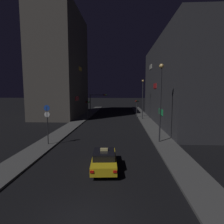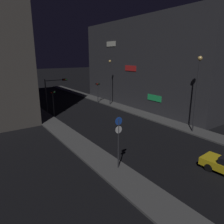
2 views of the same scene
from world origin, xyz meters
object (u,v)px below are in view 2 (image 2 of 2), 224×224
at_px(traffic_light_left_kerb, 53,98).
at_px(street_lamp_far_block, 110,77).
at_px(street_lamp_near_block, 197,83).
at_px(traffic_light_right_kerb, 98,89).
at_px(traffic_light_overhead, 54,88).
at_px(sign_pole_left, 118,138).

distance_m(traffic_light_left_kerb, street_lamp_far_block, 11.49).
xyz_separation_m(street_lamp_near_block, street_lamp_far_block, (-0.06, 17.41, -0.77)).
xyz_separation_m(traffic_light_left_kerb, traffic_light_right_kerb, (10.23, 4.15, 0.01)).
relative_size(traffic_light_overhead, sign_pole_left, 1.25).
bearing_deg(traffic_light_overhead, traffic_light_left_kerb, -113.79).
distance_m(traffic_light_overhead, traffic_light_right_kerb, 8.95).
distance_m(traffic_light_left_kerb, sign_pole_left, 17.75).
distance_m(traffic_light_overhead, street_lamp_far_block, 10.02).
xyz_separation_m(traffic_light_left_kerb, street_lamp_near_block, (11.23, -16.03, 3.08)).
xyz_separation_m(traffic_light_right_kerb, street_lamp_near_block, (0.99, -20.17, 3.07)).
height_order(traffic_light_left_kerb, street_lamp_far_block, street_lamp_far_block).
bearing_deg(traffic_light_right_kerb, sign_pole_left, -117.34).
xyz_separation_m(traffic_light_overhead, traffic_light_right_kerb, (8.84, 0.99, -1.00)).
distance_m(traffic_light_right_kerb, street_lamp_near_block, 20.43).
relative_size(traffic_light_overhead, traffic_light_left_kerb, 1.34).
height_order(sign_pole_left, street_lamp_near_block, street_lamp_near_block).
bearing_deg(street_lamp_far_block, street_lamp_near_block, -89.80).
xyz_separation_m(sign_pole_left, street_lamp_near_block, (12.30, 1.69, 3.13)).
bearing_deg(street_lamp_near_block, sign_pole_left, -172.18).
relative_size(traffic_light_right_kerb, street_lamp_far_block, 0.50).
distance_m(traffic_light_left_kerb, traffic_light_right_kerb, 11.04).
distance_m(traffic_light_right_kerb, street_lamp_far_block, 3.72).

